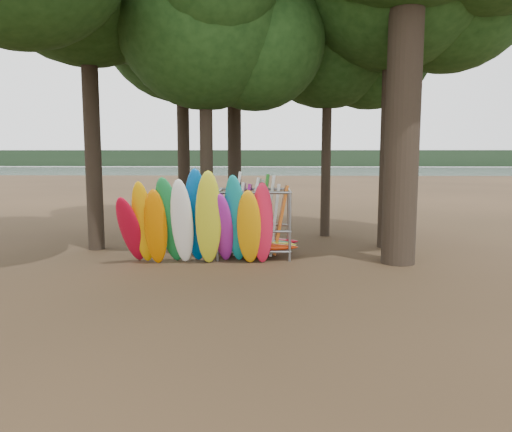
{
  "coord_description": "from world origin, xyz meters",
  "views": [
    {
      "loc": [
        1.05,
        -14.35,
        3.43
      ],
      "look_at": [
        0.59,
        1.5,
        1.4
      ],
      "focal_mm": 35.0,
      "sensor_mm": 36.0,
      "label": 1
    }
  ],
  "objects": [
    {
      "name": "kayak_row",
      "position": [
        -1.13,
        0.48,
        1.31
      ],
      "size": [
        4.72,
        1.91,
        3.11
      ],
      "color": "#B30923",
      "rests_on": "ground"
    },
    {
      "name": "oak_5",
      "position": [
        -1.12,
        2.58,
        7.71
      ],
      "size": [
        6.7,
        6.7,
        10.65
      ],
      "color": "black",
      "rests_on": "ground"
    },
    {
      "name": "storage_rack",
      "position": [
        0.52,
        1.94,
        1.04
      ],
      "size": [
        2.98,
        1.56,
        2.82
      ],
      "color": "gray",
      "rests_on": "ground"
    },
    {
      "name": "oak_1",
      "position": [
        -2.56,
        6.44,
        8.71
      ],
      "size": [
        7.56,
        7.56,
        12.03
      ],
      "color": "black",
      "rests_on": "ground"
    },
    {
      "name": "oak_3",
      "position": [
        3.31,
        6.11,
        8.27
      ],
      "size": [
        7.17,
        7.17,
        11.4
      ],
      "color": "black",
      "rests_on": "ground"
    },
    {
      "name": "lake",
      "position": [
        0.0,
        60.0,
        0.0
      ],
      "size": [
        160.0,
        160.0,
        0.0
      ],
      "primitive_type": "plane",
      "color": "gray",
      "rests_on": "ground"
    },
    {
      "name": "far_shore",
      "position": [
        0.0,
        110.0,
        2.0
      ],
      "size": [
        160.0,
        4.0,
        4.0
      ],
      "primitive_type": "cube",
      "color": "black",
      "rests_on": "ground"
    },
    {
      "name": "ground",
      "position": [
        0.0,
        0.0,
        0.0
      ],
      "size": [
        120.0,
        120.0,
        0.0
      ],
      "primitive_type": "plane",
      "color": "#47331E",
      "rests_on": "ground"
    }
  ]
}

